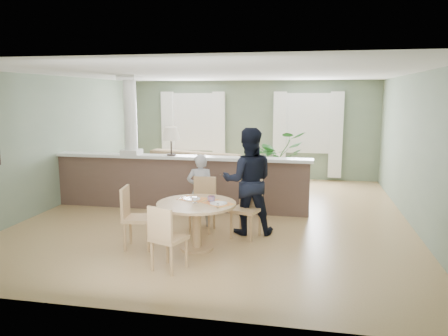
% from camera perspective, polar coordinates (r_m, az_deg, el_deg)
% --- Properties ---
extents(ground, '(8.00, 8.00, 0.00)m').
position_cam_1_polar(ground, '(8.60, -0.45, -6.06)').
color(ground, tan).
rests_on(ground, ground).
extents(room_shell, '(7.02, 8.02, 2.71)m').
position_cam_1_polar(room_shell, '(8.92, 0.17, 6.32)').
color(room_shell, gray).
rests_on(room_shell, ground).
extents(pony_wall, '(5.32, 0.38, 2.70)m').
position_cam_1_polar(pony_wall, '(8.88, -6.44, -0.95)').
color(pony_wall, brown).
rests_on(pony_wall, ground).
extents(sofa, '(3.41, 2.08, 0.93)m').
position_cam_1_polar(sofa, '(10.53, -5.18, -0.60)').
color(sofa, '#876849').
rests_on(sofa, ground).
extents(houseplant, '(1.75, 1.73, 1.47)m').
position_cam_1_polar(houseplant, '(10.57, 6.71, 0.88)').
color(houseplant, '#286126').
rests_on(houseplant, ground).
extents(dining_table, '(1.19, 1.19, 0.82)m').
position_cam_1_polar(dining_table, '(6.59, -3.53, -5.78)').
color(dining_table, tan).
rests_on(dining_table, ground).
extents(chair_far_boy, '(0.43, 0.43, 0.92)m').
position_cam_1_polar(chair_far_boy, '(7.53, -2.74, -4.37)').
color(chair_far_boy, tan).
rests_on(chair_far_boy, ground).
extents(chair_far_man, '(0.54, 0.54, 0.96)m').
position_cam_1_polar(chair_far_man, '(7.19, 3.12, -4.85)').
color(chair_far_man, tan).
rests_on(chair_far_man, ground).
extents(chair_near, '(0.51, 0.51, 0.89)m').
position_cam_1_polar(chair_near, '(5.84, -7.65, -8.72)').
color(chair_near, tan).
rests_on(chair_near, ground).
extents(chair_side, '(0.49, 0.49, 0.95)m').
position_cam_1_polar(chair_side, '(6.79, -11.76, -5.95)').
color(chair_side, tan).
rests_on(chair_side, ground).
extents(child_person, '(0.53, 0.41, 1.30)m').
position_cam_1_polar(child_person, '(7.71, -3.11, -2.94)').
color(child_person, '#9D9DA2').
rests_on(child_person, ground).
extents(man_person, '(0.97, 0.82, 1.79)m').
position_cam_1_polar(man_person, '(7.29, 3.18, -1.71)').
color(man_person, black).
rests_on(man_person, ground).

